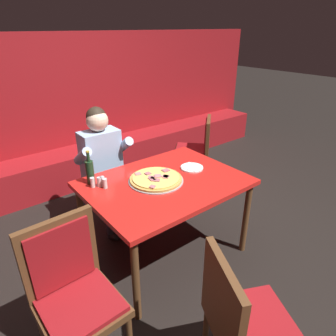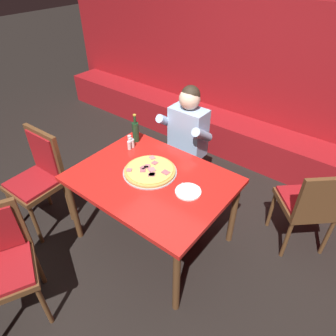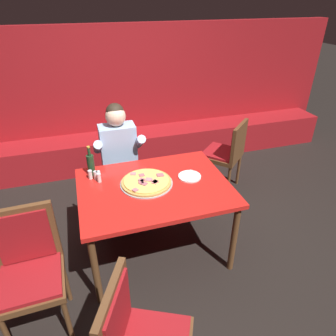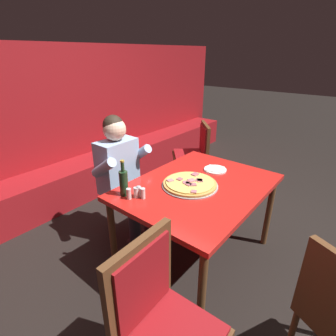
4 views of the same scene
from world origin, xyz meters
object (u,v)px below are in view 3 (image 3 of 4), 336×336
Objects in this scene: dining_chair_by_booth at (29,265)px; main_dining_table at (154,193)px; dining_chair_near_right at (228,151)px; pizza at (146,182)px; shaker_red_pepper_flakes at (90,175)px; diner_seated_blue_shirt at (120,157)px; beer_bottle at (91,164)px; plate_white_paper at (190,176)px; shaker_oregano at (96,176)px; shaker_black_pepper at (99,176)px; shaker_parmesan at (99,178)px.

main_dining_table is at bearing 24.06° from dining_chair_by_booth.
dining_chair_near_right is 2.51m from dining_chair_by_booth.
pizza is 1.43m from dining_chair_near_right.
diner_seated_blue_shirt is at bearing 52.34° from shaker_red_pepper_flakes.
shaker_red_pepper_flakes is at bearing -127.66° from diner_seated_blue_shirt.
beer_bottle is 1.74m from dining_chair_near_right.
dining_chair_near_right is at bearing 43.29° from plate_white_paper.
beer_bottle reaches higher than shaker_oregano.
shaker_oregano is at bearing -30.94° from shaker_red_pepper_flakes.
shaker_red_pepper_flakes is at bearing -105.06° from beer_bottle.
shaker_black_pepper and shaker_parmesan have the same top height.
shaker_oregano and shaker_red_pepper_flakes have the same top height.
shaker_parmesan is at bearing -64.57° from shaker_oregano.
main_dining_table is 0.75m from diner_seated_blue_shirt.
shaker_oregano is 0.06m from shaker_parmesan.
plate_white_paper is 2.44× the size of shaker_parmesan.
dining_chair_by_booth is (-0.52, -0.82, -0.28)m from beer_bottle.
shaker_black_pepper is at bearing 90.32° from shaker_parmesan.
shaker_oregano is 1.00× the size of shaker_red_pepper_flakes.
diner_seated_blue_shirt is at bearing 100.87° from pizza.
beer_bottle is 1.01m from dining_chair_by_booth.
dining_chair_by_booth is (-1.03, -0.46, -0.09)m from main_dining_table.
shaker_oregano is 0.08× the size of dining_chair_by_booth.
shaker_black_pepper is (0.05, -0.11, -0.07)m from beer_bottle.
shaker_parmesan is (0.02, -0.05, 0.00)m from shaker_oregano.
plate_white_paper is at bearing -51.73° from diner_seated_blue_shirt.
beer_bottle is at bearing 115.95° from shaker_black_pepper.
beer_bottle is 3.40× the size of shaker_black_pepper.
shaker_parmesan reaches higher than plate_white_paper.
diner_seated_blue_shirt is at bearing 48.94° from beer_bottle.
dining_chair_by_booth is at bearing -127.61° from shaker_oregano.
shaker_black_pepper is 0.08m from shaker_red_pepper_flakes.
dining_chair_by_booth is (-1.38, -0.50, -0.18)m from plate_white_paper.
main_dining_table is at bearing -28.77° from shaker_black_pepper.
dining_chair_by_booth reaches higher than shaker_oregano.
shaker_oregano is 0.06m from shaker_red_pepper_flakes.
shaker_black_pepper is (-0.46, 0.25, 0.12)m from main_dining_table.
plate_white_paper is 0.23× the size of dining_chair_near_right.
shaker_oregano is 0.93m from dining_chair_by_booth.
main_dining_table is 15.35× the size of shaker_black_pepper.
shaker_red_pepper_flakes is (-0.88, 0.24, 0.03)m from plate_white_paper.
main_dining_table is 1.13m from dining_chair_by_booth.
dining_chair_by_booth is (-0.57, -0.71, -0.21)m from shaker_black_pepper.
shaker_black_pepper is at bearing 51.03° from dining_chair_by_booth.
shaker_black_pepper is 0.02m from shaker_oregano.
diner_seated_blue_shirt is at bearing 104.63° from main_dining_table.
shaker_red_pepper_flakes is 1.00× the size of shaker_parmesan.
shaker_oregano is 0.07× the size of diner_seated_blue_shirt.
shaker_red_pepper_flakes is (-0.07, 0.03, 0.00)m from shaker_black_pepper.
shaker_oregano is at bearing 167.72° from shaker_black_pepper.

